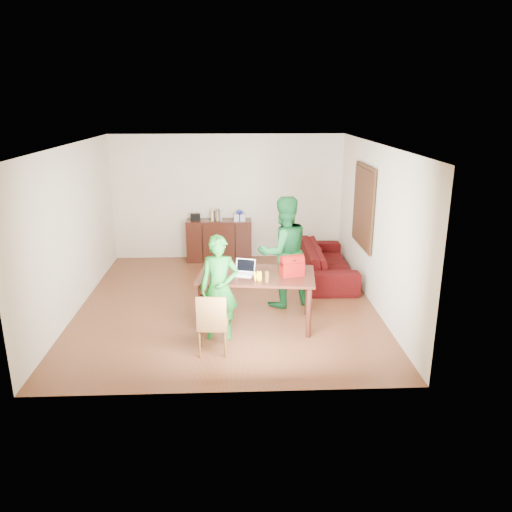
{
  "coord_description": "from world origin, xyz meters",
  "views": [
    {
      "loc": [
        0.14,
        -8.01,
        3.36
      ],
      "look_at": [
        0.47,
        -0.62,
        1.05
      ],
      "focal_mm": 35.0,
      "sensor_mm": 36.0,
      "label": 1
    }
  ],
  "objects_px": {
    "table": "(257,281)",
    "person_near": "(219,288)",
    "laptop": "(243,272)",
    "red_bag": "(292,267)",
    "bottle": "(267,276)",
    "sofa": "(327,262)",
    "chair": "(213,335)",
    "person_far": "(283,252)"
  },
  "relations": [
    {
      "from": "sofa",
      "to": "chair",
      "type": "bearing_deg",
      "value": 145.95
    },
    {
      "from": "table",
      "to": "person_near",
      "type": "relative_size",
      "value": 1.2
    },
    {
      "from": "red_bag",
      "to": "chair",
      "type": "bearing_deg",
      "value": -158.31
    },
    {
      "from": "person_far",
      "to": "chair",
      "type": "bearing_deg",
      "value": 36.0
    },
    {
      "from": "table",
      "to": "sofa",
      "type": "distance_m",
      "value": 2.58
    },
    {
      "from": "table",
      "to": "laptop",
      "type": "height_order",
      "value": "laptop"
    },
    {
      "from": "person_far",
      "to": "bottle",
      "type": "distance_m",
      "value": 1.17
    },
    {
      "from": "person_far",
      "to": "bottle",
      "type": "xyz_separation_m",
      "value": [
        -0.35,
        -1.12,
        -0.02
      ]
    },
    {
      "from": "chair",
      "to": "person_far",
      "type": "bearing_deg",
      "value": 59.4
    },
    {
      "from": "person_near",
      "to": "red_bag",
      "type": "bearing_deg",
      "value": 20.56
    },
    {
      "from": "table",
      "to": "bottle",
      "type": "distance_m",
      "value": 0.43
    },
    {
      "from": "laptop",
      "to": "bottle",
      "type": "relative_size",
      "value": 1.85
    },
    {
      "from": "person_near",
      "to": "red_bag",
      "type": "relative_size",
      "value": 4.54
    },
    {
      "from": "red_bag",
      "to": "sofa",
      "type": "height_order",
      "value": "red_bag"
    },
    {
      "from": "table",
      "to": "chair",
      "type": "bearing_deg",
      "value": -118.04
    },
    {
      "from": "sofa",
      "to": "person_near",
      "type": "bearing_deg",
      "value": 142.39
    },
    {
      "from": "chair",
      "to": "person_far",
      "type": "relative_size",
      "value": 0.47
    },
    {
      "from": "laptop",
      "to": "sofa",
      "type": "relative_size",
      "value": 0.16
    },
    {
      "from": "table",
      "to": "person_near",
      "type": "bearing_deg",
      "value": -134.05
    },
    {
      "from": "chair",
      "to": "bottle",
      "type": "xyz_separation_m",
      "value": [
        0.78,
        0.57,
        0.66
      ]
    },
    {
      "from": "table",
      "to": "sofa",
      "type": "bearing_deg",
      "value": 61.34
    },
    {
      "from": "person_near",
      "to": "person_far",
      "type": "height_order",
      "value": "person_far"
    },
    {
      "from": "person_near",
      "to": "person_far",
      "type": "xyz_separation_m",
      "value": [
        1.05,
        1.22,
        0.16
      ]
    },
    {
      "from": "bottle",
      "to": "chair",
      "type": "bearing_deg",
      "value": -143.69
    },
    {
      "from": "chair",
      "to": "red_bag",
      "type": "relative_size",
      "value": 2.6
    },
    {
      "from": "chair",
      "to": "sofa",
      "type": "relative_size",
      "value": 0.4
    },
    {
      "from": "table",
      "to": "bottle",
      "type": "height_order",
      "value": "bottle"
    },
    {
      "from": "bottle",
      "to": "sofa",
      "type": "relative_size",
      "value": 0.09
    },
    {
      "from": "laptop",
      "to": "red_bag",
      "type": "xyz_separation_m",
      "value": [
        0.74,
        -0.05,
        0.08
      ]
    },
    {
      "from": "table",
      "to": "laptop",
      "type": "xyz_separation_m",
      "value": [
        -0.21,
        -0.03,
        0.15
      ]
    },
    {
      "from": "person_far",
      "to": "sofa",
      "type": "xyz_separation_m",
      "value": [
        0.99,
        1.31,
        -0.62
      ]
    },
    {
      "from": "person_near",
      "to": "bottle",
      "type": "distance_m",
      "value": 0.72
    },
    {
      "from": "table",
      "to": "red_bag",
      "type": "relative_size",
      "value": 5.44
    },
    {
      "from": "table",
      "to": "person_far",
      "type": "distance_m",
      "value": 0.94
    },
    {
      "from": "chair",
      "to": "laptop",
      "type": "distance_m",
      "value": 1.16
    },
    {
      "from": "laptop",
      "to": "red_bag",
      "type": "relative_size",
      "value": 1.03
    },
    {
      "from": "red_bag",
      "to": "sofa",
      "type": "xyz_separation_m",
      "value": [
        0.95,
        2.16,
        -0.63
      ]
    },
    {
      "from": "chair",
      "to": "bottle",
      "type": "relative_size",
      "value": 4.66
    },
    {
      "from": "bottle",
      "to": "red_bag",
      "type": "xyz_separation_m",
      "value": [
        0.4,
        0.27,
        0.03
      ]
    },
    {
      "from": "red_bag",
      "to": "sofa",
      "type": "relative_size",
      "value": 0.15
    },
    {
      "from": "person_near",
      "to": "chair",
      "type": "bearing_deg",
      "value": -98.36
    },
    {
      "from": "person_near",
      "to": "sofa",
      "type": "relative_size",
      "value": 0.7
    }
  ]
}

